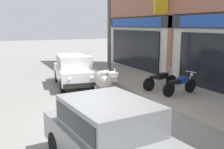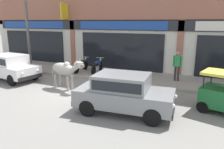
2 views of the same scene
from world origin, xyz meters
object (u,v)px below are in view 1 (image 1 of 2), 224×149
car_0 (74,69)px  motorcycle_0 (160,80)px  motorcycle_1 (180,85)px  utility_pole (109,22)px  cow (104,81)px  car_1 (110,134)px

car_0 → motorcycle_0: bearing=46.0°
motorcycle_0 → motorcycle_1: same height
car_0 → utility_pole: (-0.54, 2.10, 2.24)m
utility_pole → motorcycle_1: bearing=13.4°
cow → utility_pole: (-4.52, 2.23, 2.05)m
motorcycle_1 → car_0: bearing=-141.4°
motorcycle_0 → motorcycle_1: bearing=9.4°
car_0 → car_1: same height
cow → motorcycle_1: cow is taller
cow → motorcycle_0: 3.34m
cow → car_0: size_ratio=0.57×
car_1 → utility_pole: size_ratio=0.64×
cow → car_1: bearing=-21.2°
cow → motorcycle_0: cow is taller
cow → car_1: 4.02m
car_1 → motorcycle_0: (-4.83, 4.57, -0.28)m
cow → utility_pole: utility_pole is taller
car_0 → car_1: 7.88m
car_0 → motorcycle_1: (3.96, 3.17, -0.28)m
car_1 → motorcycle_1: (-3.75, 4.75, -0.28)m
motorcycle_1 → motorcycle_0: bearing=-170.6°
motorcycle_1 → utility_pole: size_ratio=0.31×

